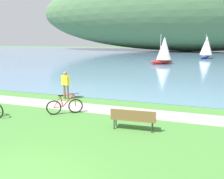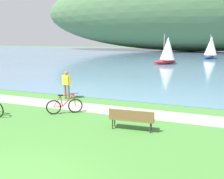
{
  "view_description": "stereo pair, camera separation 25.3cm",
  "coord_description": "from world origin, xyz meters",
  "px_view_note": "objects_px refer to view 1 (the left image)",
  "views": [
    {
      "loc": [
        3.76,
        -3.42,
        3.59
      ],
      "look_at": [
        0.18,
        7.6,
        1.0
      ],
      "focal_mm": 36.1,
      "sensor_mm": 36.0,
      "label": 1
    },
    {
      "loc": [
        4.0,
        -3.34,
        3.59
      ],
      "look_at": [
        0.18,
        7.6,
        1.0
      ],
      "focal_mm": 36.1,
      "sensor_mm": 36.0,
      "label": 2
    }
  ],
  "objects_px": {
    "bicycle_leaning_near_bench": "(65,106)",
    "person_at_shoreline": "(66,83)",
    "sailboat_mid_bay": "(164,50)",
    "sailboat_toward_hillside": "(206,47)",
    "park_bench_near_camera": "(133,118)"
  },
  "relations": [
    {
      "from": "bicycle_leaning_near_bench",
      "to": "sailboat_mid_bay",
      "type": "distance_m",
      "value": 24.76
    },
    {
      "from": "park_bench_near_camera",
      "to": "person_at_shoreline",
      "type": "xyz_separation_m",
      "value": [
        -4.97,
        3.46,
        0.46
      ]
    },
    {
      "from": "bicycle_leaning_near_bench",
      "to": "sailboat_toward_hillside",
      "type": "bearing_deg",
      "value": 76.28
    },
    {
      "from": "park_bench_near_camera",
      "to": "sailboat_toward_hillside",
      "type": "height_order",
      "value": "sailboat_toward_hillside"
    },
    {
      "from": "park_bench_near_camera",
      "to": "sailboat_mid_bay",
      "type": "bearing_deg",
      "value": 92.77
    },
    {
      "from": "park_bench_near_camera",
      "to": "bicycle_leaning_near_bench",
      "type": "distance_m",
      "value": 3.76
    },
    {
      "from": "bicycle_leaning_near_bench",
      "to": "park_bench_near_camera",
      "type": "bearing_deg",
      "value": -14.73
    },
    {
      "from": "park_bench_near_camera",
      "to": "sailboat_mid_bay",
      "type": "height_order",
      "value": "sailboat_mid_bay"
    },
    {
      "from": "person_at_shoreline",
      "to": "sailboat_toward_hillside",
      "type": "relative_size",
      "value": 0.38
    },
    {
      "from": "bicycle_leaning_near_bench",
      "to": "person_at_shoreline",
      "type": "relative_size",
      "value": 0.89
    },
    {
      "from": "sailboat_toward_hillside",
      "to": "sailboat_mid_bay",
      "type": "bearing_deg",
      "value": -117.96
    },
    {
      "from": "park_bench_near_camera",
      "to": "person_at_shoreline",
      "type": "distance_m",
      "value": 6.08
    },
    {
      "from": "bicycle_leaning_near_bench",
      "to": "person_at_shoreline",
      "type": "xyz_separation_m",
      "value": [
        -1.34,
        2.51,
        0.58
      ]
    },
    {
      "from": "bicycle_leaning_near_bench",
      "to": "sailboat_mid_bay",
      "type": "bearing_deg",
      "value": 84.44
    },
    {
      "from": "person_at_shoreline",
      "to": "sailboat_mid_bay",
      "type": "xyz_separation_m",
      "value": [
        3.74,
        22.08,
        1.08
      ]
    }
  ]
}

